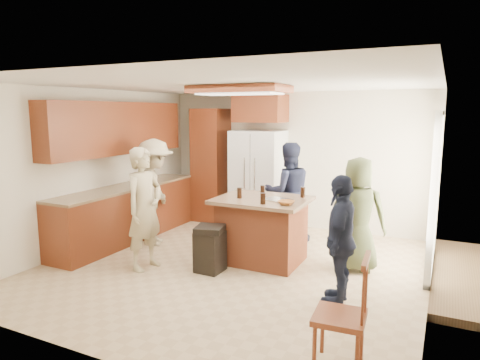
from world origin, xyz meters
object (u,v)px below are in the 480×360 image
at_px(person_front_left, 145,209).
at_px(person_side_right, 340,240).
at_px(trash_bin, 210,249).
at_px(spindle_chair, 342,317).
at_px(person_behind_left, 288,192).
at_px(person_behind_right, 357,214).
at_px(kitchen_island, 262,229).
at_px(person_counter, 154,192).
at_px(refrigerator, 258,179).

relative_size(person_front_left, person_side_right, 1.14).
distance_m(trash_bin, spindle_chair, 2.55).
xyz_separation_m(person_behind_left, spindle_chair, (1.64, -3.24, -0.37)).
distance_m(person_behind_right, person_side_right, 1.12).
distance_m(person_front_left, kitchen_island, 1.68).
xyz_separation_m(person_side_right, person_counter, (-3.21, 0.88, 0.12)).
height_order(person_front_left, spindle_chair, person_front_left).
bearing_deg(kitchen_island, person_behind_left, 90.85).
bearing_deg(refrigerator, person_behind_right, -34.74).
xyz_separation_m(person_behind_left, person_behind_right, (1.30, -0.88, -0.05)).
xyz_separation_m(person_behind_right, kitchen_island, (-1.29, -0.25, -0.30)).
xyz_separation_m(person_behind_left, refrigerator, (-0.79, 0.57, 0.08)).
relative_size(person_front_left, trash_bin, 2.66).
bearing_deg(kitchen_island, person_side_right, -33.35).
bearing_deg(kitchen_island, person_front_left, -144.80).
height_order(trash_bin, spindle_chair, spindle_chair).
distance_m(person_front_left, person_counter, 1.11).
relative_size(person_behind_right, trash_bin, 2.47).
height_order(person_behind_right, person_side_right, person_behind_right).
distance_m(person_behind_left, refrigerator, 0.98).
bearing_deg(kitchen_island, refrigerator, 115.34).
distance_m(person_front_left, refrigerator, 2.70).
xyz_separation_m(refrigerator, kitchen_island, (0.81, -1.71, -0.43)).
height_order(person_front_left, person_behind_left, person_front_left).
bearing_deg(refrigerator, person_behind_left, -35.88).
bearing_deg(person_side_right, trash_bin, -99.64).
bearing_deg(person_behind_left, person_side_right, 90.47).
bearing_deg(person_front_left, person_behind_left, -27.40).
xyz_separation_m(person_front_left, kitchen_island, (1.34, 0.94, -0.36)).
distance_m(person_behind_right, spindle_chair, 2.41).
relative_size(person_behind_left, person_side_right, 1.12).
bearing_deg(kitchen_island, person_counter, 179.69).
relative_size(person_counter, kitchen_island, 1.34).
bearing_deg(person_front_left, spindle_chair, -106.43).
relative_size(person_front_left, refrigerator, 0.93).
relative_size(person_behind_right, kitchen_island, 1.22).
bearing_deg(person_behind_right, person_counter, 0.32).
height_order(person_behind_right, kitchen_island, person_behind_right).
relative_size(person_behind_left, refrigerator, 0.92).
bearing_deg(kitchen_island, trash_bin, -125.31).
bearing_deg(refrigerator, kitchen_island, -64.66).
bearing_deg(person_side_right, person_behind_left, -149.82).
distance_m(person_behind_left, person_behind_right, 1.57).
bearing_deg(spindle_chair, person_behind_right, 98.17).
bearing_deg(person_front_left, kitchen_island, -49.74).
xyz_separation_m(person_counter, kitchen_island, (1.90, -0.01, -0.38)).
distance_m(refrigerator, trash_bin, 2.47).
height_order(person_side_right, trash_bin, person_side_right).
relative_size(person_behind_right, spindle_chair, 1.56).
bearing_deg(person_side_right, refrigerator, -143.95).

